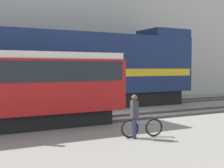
% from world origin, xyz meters
% --- Properties ---
extents(ground_plane, '(120.00, 120.00, 0.00)m').
position_xyz_m(ground_plane, '(0.00, 0.00, 0.00)').
color(ground_plane, gray).
extents(track_near, '(60.00, 1.50, 0.14)m').
position_xyz_m(track_near, '(0.00, -1.03, 0.07)').
color(track_near, '#47423D').
rests_on(track_near, ground).
extents(track_far, '(60.00, 1.51, 0.14)m').
position_xyz_m(track_far, '(0.00, 4.01, 0.07)').
color(track_far, '#47423D').
rests_on(track_far, ground).
extents(building_backdrop, '(36.92, 6.00, 13.55)m').
position_xyz_m(building_backdrop, '(0.00, 11.24, 6.78)').
color(building_backdrop, '#B7B2A8').
rests_on(building_backdrop, ground).
extents(freight_locomotive, '(17.63, 3.04, 5.51)m').
position_xyz_m(freight_locomotive, '(-1.81, 4.01, 2.58)').
color(freight_locomotive, black).
rests_on(freight_locomotive, ground).
extents(streetcar, '(9.94, 2.54, 3.39)m').
position_xyz_m(streetcar, '(-6.56, -1.03, 1.94)').
color(streetcar, black).
rests_on(streetcar, ground).
extents(bicycle, '(1.67, 0.57, 0.77)m').
position_xyz_m(bicycle, '(-2.48, -5.04, 0.36)').
color(bicycle, black).
rests_on(bicycle, ground).
extents(person, '(0.30, 0.40, 1.68)m').
position_xyz_m(person, '(-2.87, -5.10, 1.02)').
color(person, '#232D4C').
rests_on(person, ground).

